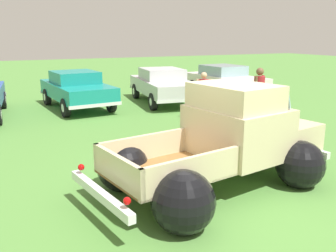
{
  "coord_description": "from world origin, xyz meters",
  "views": [
    {
      "loc": [
        -3.52,
        -5.43,
        2.79
      ],
      "look_at": [
        0.0,
        1.81,
        0.79
      ],
      "focal_mm": 39.16,
      "sensor_mm": 36.0,
      "label": 1
    }
  ],
  "objects_px": {
    "show_car_2": "(163,84)",
    "show_car_3": "(224,79)",
    "vintage_pickup_truck": "(226,146)",
    "lane_cone_0": "(232,125)",
    "show_car_1": "(77,88)",
    "spectator_0": "(203,93)",
    "spectator_1": "(259,92)"
  },
  "relations": [
    {
      "from": "show_car_1",
      "to": "show_car_2",
      "type": "xyz_separation_m",
      "value": [
        3.56,
        -0.35,
        0.0
      ]
    },
    {
      "from": "show_car_3",
      "to": "spectator_0",
      "type": "relative_size",
      "value": 2.77
    },
    {
      "from": "vintage_pickup_truck",
      "to": "spectator_0",
      "type": "distance_m",
      "value": 5.55
    },
    {
      "from": "spectator_0",
      "to": "lane_cone_0",
      "type": "distance_m",
      "value": 2.25
    },
    {
      "from": "spectator_1",
      "to": "lane_cone_0",
      "type": "relative_size",
      "value": 2.87
    },
    {
      "from": "show_car_3",
      "to": "lane_cone_0",
      "type": "relative_size",
      "value": 7.07
    },
    {
      "from": "vintage_pickup_truck",
      "to": "spectator_0",
      "type": "xyz_separation_m",
      "value": [
        2.5,
        4.96,
        0.15
      ]
    },
    {
      "from": "lane_cone_0",
      "to": "spectator_1",
      "type": "bearing_deg",
      "value": 26.96
    },
    {
      "from": "show_car_1",
      "to": "show_car_3",
      "type": "xyz_separation_m",
      "value": [
        6.88,
        -0.06,
        0.0
      ]
    },
    {
      "from": "vintage_pickup_truck",
      "to": "lane_cone_0",
      "type": "relative_size",
      "value": 7.72
    },
    {
      "from": "show_car_1",
      "to": "show_car_2",
      "type": "distance_m",
      "value": 3.57
    },
    {
      "from": "spectator_0",
      "to": "spectator_1",
      "type": "distance_m",
      "value": 1.82
    },
    {
      "from": "vintage_pickup_truck",
      "to": "lane_cone_0",
      "type": "distance_m",
      "value": 3.58
    },
    {
      "from": "show_car_2",
      "to": "show_car_3",
      "type": "distance_m",
      "value": 3.33
    },
    {
      "from": "show_car_2",
      "to": "spectator_1",
      "type": "xyz_separation_m",
      "value": [
        1.07,
        -4.89,
        0.26
      ]
    },
    {
      "from": "spectator_0",
      "to": "show_car_3",
      "type": "bearing_deg",
      "value": -15.39
    },
    {
      "from": "show_car_2",
      "to": "lane_cone_0",
      "type": "bearing_deg",
      "value": 2.59
    },
    {
      "from": "lane_cone_0",
      "to": "show_car_2",
      "type": "bearing_deg",
      "value": 85.13
    },
    {
      "from": "show_car_1",
      "to": "lane_cone_0",
      "type": "height_order",
      "value": "show_car_1"
    },
    {
      "from": "show_car_3",
      "to": "spectator_0",
      "type": "bearing_deg",
      "value": -45.05
    },
    {
      "from": "show_car_2",
      "to": "spectator_1",
      "type": "relative_size",
      "value": 2.58
    },
    {
      "from": "show_car_3",
      "to": "lane_cone_0",
      "type": "distance_m",
      "value": 7.09
    },
    {
      "from": "show_car_3",
      "to": "spectator_0",
      "type": "height_order",
      "value": "spectator_0"
    },
    {
      "from": "show_car_1",
      "to": "lane_cone_0",
      "type": "relative_size",
      "value": 6.99
    },
    {
      "from": "show_car_3",
      "to": "spectator_0",
      "type": "xyz_separation_m",
      "value": [
        -3.47,
        -3.82,
        0.13
      ]
    },
    {
      "from": "spectator_1",
      "to": "lane_cone_0",
      "type": "bearing_deg",
      "value": 94.26
    },
    {
      "from": "vintage_pickup_truck",
      "to": "show_car_3",
      "type": "height_order",
      "value": "vintage_pickup_truck"
    },
    {
      "from": "show_car_1",
      "to": "spectator_1",
      "type": "xyz_separation_m",
      "value": [
        4.63,
        -5.24,
        0.26
      ]
    },
    {
      "from": "vintage_pickup_truck",
      "to": "show_car_1",
      "type": "distance_m",
      "value": 8.89
    },
    {
      "from": "lane_cone_0",
      "to": "vintage_pickup_truck",
      "type": "bearing_deg",
      "value": -127.55
    },
    {
      "from": "spectator_1",
      "to": "lane_cone_0",
      "type": "xyz_separation_m",
      "value": [
        -1.55,
        -0.79,
        -0.73
      ]
    },
    {
      "from": "vintage_pickup_truck",
      "to": "lane_cone_0",
      "type": "bearing_deg",
      "value": 43.07
    }
  ]
}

